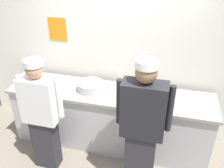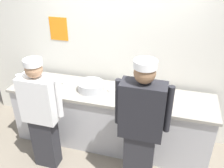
# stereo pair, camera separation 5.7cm
# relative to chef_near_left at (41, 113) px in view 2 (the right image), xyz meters

# --- Properties ---
(ground_plane) EXTENTS (9.00, 9.00, 0.00)m
(ground_plane) POSITION_rel_chef_near_left_xyz_m (0.72, 0.28, -0.85)
(ground_plane) COLOR slate
(wall_back) EXTENTS (4.62, 0.11, 2.94)m
(wall_back) POSITION_rel_chef_near_left_xyz_m (0.72, 1.13, 0.62)
(wall_back) COLOR silver
(wall_back) RESTS_ON ground
(prep_counter) EXTENTS (2.94, 0.69, 0.91)m
(prep_counter) POSITION_rel_chef_near_left_xyz_m (0.72, 0.65, -0.39)
(prep_counter) COLOR #B2B2B7
(prep_counter) RESTS_ON ground
(chef_near_left) EXTENTS (0.59, 0.24, 1.60)m
(chef_near_left) POSITION_rel_chef_near_left_xyz_m (0.00, 0.00, 0.00)
(chef_near_left) COLOR #2D2D33
(chef_near_left) RESTS_ON ground
(chef_center) EXTENTS (0.63, 0.24, 1.75)m
(chef_center) POSITION_rel_chef_near_left_xyz_m (1.29, -0.03, 0.08)
(chef_center) COLOR #2D2D33
(chef_center) RESTS_ON ground
(plate_stack_front) EXTENTS (0.23, 0.23, 0.07)m
(plate_stack_front) POSITION_rel_chef_near_left_xyz_m (1.03, 0.59, 0.10)
(plate_stack_front) COLOR white
(plate_stack_front) RESTS_ON prep_counter
(mixing_bowl_steel) EXTENTS (0.37, 0.37, 0.13)m
(mixing_bowl_steel) POSITION_rel_chef_near_left_xyz_m (0.45, 0.64, 0.12)
(mixing_bowl_steel) COLOR #B7BABF
(mixing_bowl_steel) RESTS_ON prep_counter
(sheet_tray) EXTENTS (0.47, 0.37, 0.02)m
(sheet_tray) POSITION_rel_chef_near_left_xyz_m (-0.33, 0.67, 0.07)
(sheet_tray) COLOR #B7BABF
(sheet_tray) RESTS_ON prep_counter
(squeeze_bottle_primary) EXTENTS (0.06, 0.06, 0.20)m
(squeeze_bottle_primary) POSITION_rel_chef_near_left_xyz_m (1.50, 0.61, 0.16)
(squeeze_bottle_primary) COLOR red
(squeeze_bottle_primary) RESTS_ON prep_counter
(ramekin_orange_sauce) EXTENTS (0.10, 0.10, 0.05)m
(ramekin_orange_sauce) POSITION_rel_chef_near_left_xyz_m (1.25, 0.75, 0.09)
(ramekin_orange_sauce) COLOR white
(ramekin_orange_sauce) RESTS_ON prep_counter
(ramekin_red_sauce) EXTENTS (0.10, 0.10, 0.04)m
(ramekin_red_sauce) POSITION_rel_chef_near_left_xyz_m (0.74, 0.69, 0.08)
(ramekin_red_sauce) COLOR white
(ramekin_red_sauce) RESTS_ON prep_counter
(ramekin_yellow_sauce) EXTENTS (0.08, 0.08, 0.04)m
(ramekin_yellow_sauce) POSITION_rel_chef_near_left_xyz_m (0.00, 0.70, 0.09)
(ramekin_yellow_sauce) COLOR white
(ramekin_yellow_sauce) RESTS_ON prep_counter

